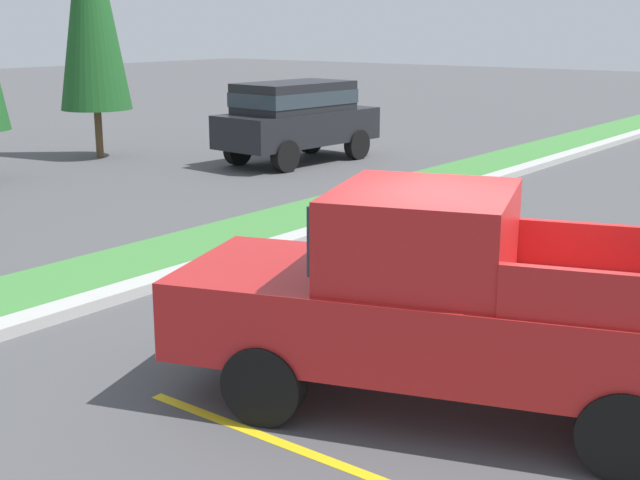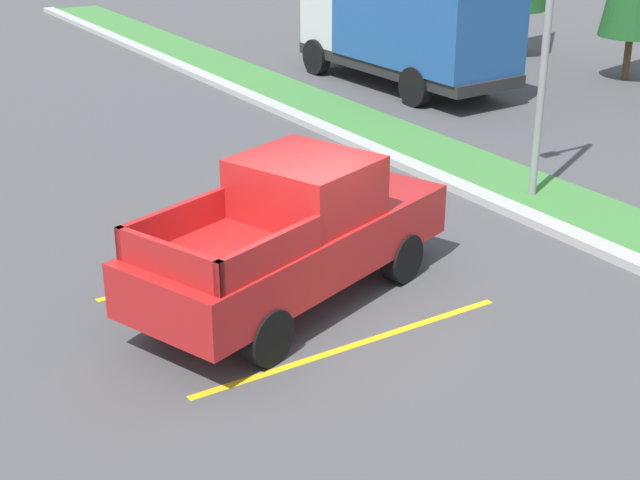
% 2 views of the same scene
% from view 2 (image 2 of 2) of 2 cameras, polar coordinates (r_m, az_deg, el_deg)
% --- Properties ---
extents(ground_plane, '(120.00, 120.00, 0.00)m').
position_cam_2_polar(ground_plane, '(13.16, 0.19, -4.61)').
color(ground_plane, '#4C4C4F').
extents(parking_line_near, '(0.12, 4.80, 0.01)m').
position_cam_2_polar(parking_line_near, '(14.78, -4.76, -1.45)').
color(parking_line_near, yellow).
rests_on(parking_line_near, ground).
extents(parking_line_far, '(0.12, 4.80, 0.01)m').
position_cam_2_polar(parking_line_far, '(12.41, 2.08, -6.43)').
color(parking_line_far, yellow).
rests_on(parking_line_far, ground).
extents(curb_strip, '(56.00, 0.40, 0.15)m').
position_cam_2_polar(curb_strip, '(16.15, 15.26, 0.22)').
color(curb_strip, '#B2B2AD').
rests_on(curb_strip, ground).
extents(grass_median, '(56.00, 1.80, 0.06)m').
position_cam_2_polar(grass_median, '(16.96, 17.77, 0.85)').
color(grass_median, '#42843D').
rests_on(grass_median, ground).
extents(pickup_truck_main, '(3.52, 5.55, 2.10)m').
position_cam_2_polar(pickup_truck_main, '(13.16, -1.56, 0.38)').
color(pickup_truck_main, black).
rests_on(pickup_truck_main, ground).
extents(cargo_truck_distant, '(6.88, 2.69, 3.40)m').
position_cam_2_polar(cargo_truck_distant, '(25.59, 5.45, 13.28)').
color(cargo_truck_distant, black).
rests_on(cargo_truck_distant, ground).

